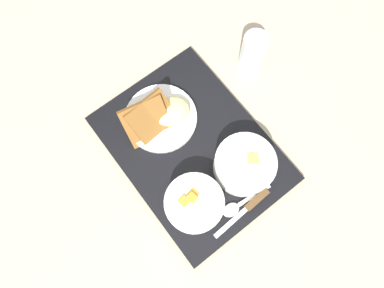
{
  "coord_description": "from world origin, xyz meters",
  "views": [
    {
      "loc": [
        -0.16,
        0.15,
        0.81
      ],
      "look_at": [
        0.0,
        0.0,
        0.04
      ],
      "focal_mm": 32.0,
      "sensor_mm": 36.0,
      "label": 1
    }
  ],
  "objects": [
    {
      "name": "ground_plane",
      "position": [
        0.0,
        0.0,
        0.0
      ],
      "size": [
        4.0,
        4.0,
        0.0
      ],
      "primitive_type": "plane",
      "color": "tan"
    },
    {
      "name": "plate_main",
      "position": [
        0.1,
        0.01,
        0.04
      ],
      "size": [
        0.18,
        0.19,
        0.09
      ],
      "color": "white",
      "rests_on": "serving_tray"
    },
    {
      "name": "knife",
      "position": [
        -0.19,
        -0.02,
        0.02
      ],
      "size": [
        0.02,
        0.16,
        0.02
      ],
      "rotation": [
        0.0,
        0.0,
        1.55
      ],
      "color": "silver",
      "rests_on": "serving_tray"
    },
    {
      "name": "bowl_soup",
      "position": [
        -0.12,
        -0.06,
        0.05
      ],
      "size": [
        0.14,
        0.14,
        0.06
      ],
      "color": "white",
      "rests_on": "serving_tray"
    },
    {
      "name": "serving_tray",
      "position": [
        0.0,
        0.0,
        0.01
      ],
      "size": [
        0.46,
        0.36,
        0.01
      ],
      "color": "black",
      "rests_on": "ground_plane"
    },
    {
      "name": "bowl_salad",
      "position": [
        -0.11,
        0.09,
        0.05
      ],
      "size": [
        0.13,
        0.13,
        0.07
      ],
      "color": "white",
      "rests_on": "serving_tray"
    },
    {
      "name": "glass_water",
      "position": [
        0.08,
        -0.27,
        0.05
      ],
      "size": [
        0.06,
        0.06,
        0.11
      ],
      "color": "silver",
      "rests_on": "ground_plane"
    },
    {
      "name": "spoon",
      "position": [
        -0.17,
        0.01,
        0.02
      ],
      "size": [
        0.04,
        0.13,
        0.01
      ],
      "rotation": [
        0.0,
        0.0,
        1.39
      ],
      "color": "silver",
      "rests_on": "serving_tray"
    }
  ]
}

